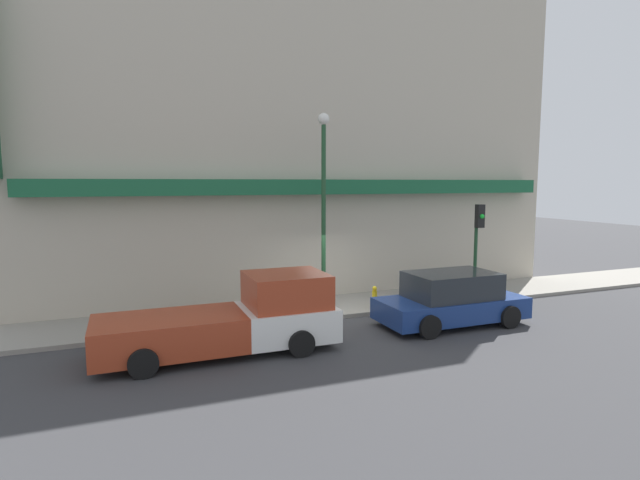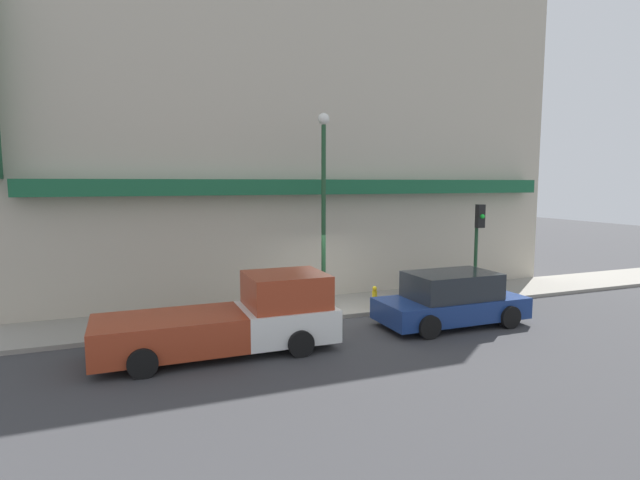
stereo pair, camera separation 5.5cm
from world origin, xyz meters
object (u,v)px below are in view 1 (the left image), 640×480
at_px(fire_hydrant, 375,297).
at_px(street_lamp, 324,190).
at_px(parked_car, 451,300).
at_px(traffic_light, 478,233).
at_px(pickup_truck, 235,319).

relative_size(fire_hydrant, street_lamp, 0.11).
bearing_deg(parked_car, street_lamp, 136.55).
bearing_deg(traffic_light, fire_hydrant, 179.08).
distance_m(parked_car, fire_hydrant, 2.59).
xyz_separation_m(fire_hydrant, street_lamp, (-1.62, 0.40, 3.44)).
bearing_deg(fire_hydrant, parked_car, -58.39).
distance_m(parked_car, street_lamp, 5.06).
relative_size(street_lamp, traffic_light, 1.88).
bearing_deg(fire_hydrant, traffic_light, -0.92).
xyz_separation_m(pickup_truck, fire_hydrant, (5.00, 2.20, -0.34)).
relative_size(parked_car, traffic_light, 1.34).
distance_m(pickup_truck, fire_hydrant, 5.47).
distance_m(pickup_truck, traffic_light, 9.35).
bearing_deg(parked_car, fire_hydrant, 119.34).
height_order(parked_car, fire_hydrant, parked_car).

